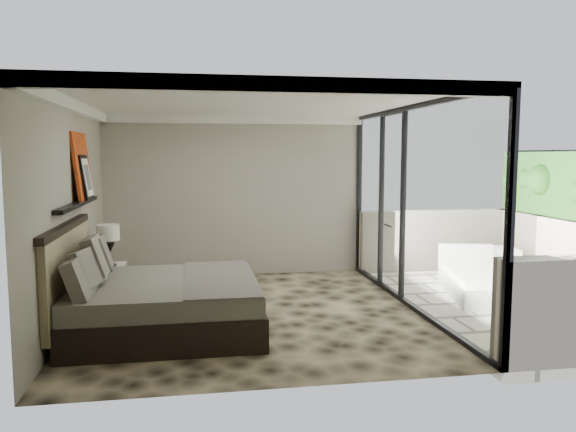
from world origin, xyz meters
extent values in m
plane|color=black|center=(0.00, 0.00, 0.00)|extent=(5.00, 5.00, 0.00)
cube|color=silver|center=(0.00, 0.00, 2.79)|extent=(4.50, 5.00, 0.02)
cube|color=gray|center=(0.00, 2.49, 1.40)|extent=(4.50, 0.02, 2.80)
cube|color=gray|center=(-2.24, 0.00, 1.40)|extent=(0.02, 5.00, 2.80)
cube|color=white|center=(2.25, 0.00, 1.40)|extent=(0.08, 5.00, 2.80)
cube|color=beige|center=(3.75, 0.00, -0.06)|extent=(3.00, 5.00, 0.12)
cube|color=black|center=(-2.18, 0.10, 1.50)|extent=(0.12, 2.20, 0.05)
cube|color=black|center=(-1.06, -0.56, 0.19)|extent=(2.21, 2.11, 0.38)
cube|color=#656254|center=(-1.06, -0.56, 0.50)|extent=(2.15, 2.05, 0.23)
cube|color=#524D47|center=(-0.43, -0.56, 0.62)|extent=(0.84, 2.09, 0.03)
cube|color=#94805E|center=(-2.20, -0.56, 0.74)|extent=(0.08, 2.21, 1.05)
cube|color=black|center=(-2.00, 1.05, 0.25)|extent=(0.67, 0.67, 0.51)
cone|color=black|center=(-1.96, 1.00, 0.60)|extent=(0.19, 0.19, 0.17)
cone|color=black|center=(-1.96, 1.00, 0.77)|extent=(0.19, 0.19, 0.17)
cylinder|color=white|center=(-1.96, 1.00, 1.01)|extent=(0.33, 0.33, 0.22)
cube|color=#C05410|center=(-2.19, 0.54, 1.97)|extent=(0.13, 0.90, 0.90)
cube|color=black|center=(-2.14, 0.50, 1.82)|extent=(0.11, 0.50, 0.60)
cube|color=white|center=(4.45, 1.40, 0.27)|extent=(0.60, 0.60, 0.54)
cube|color=silver|center=(3.48, 0.31, 0.15)|extent=(1.21, 1.85, 0.30)
cube|color=white|center=(3.48, 0.31, 0.34)|extent=(1.14, 1.74, 0.09)
cube|color=silver|center=(3.65, 1.08, 0.48)|extent=(0.86, 0.31, 0.37)
camera|label=1|loc=(-0.72, -7.36, 2.12)|focal=35.00mm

